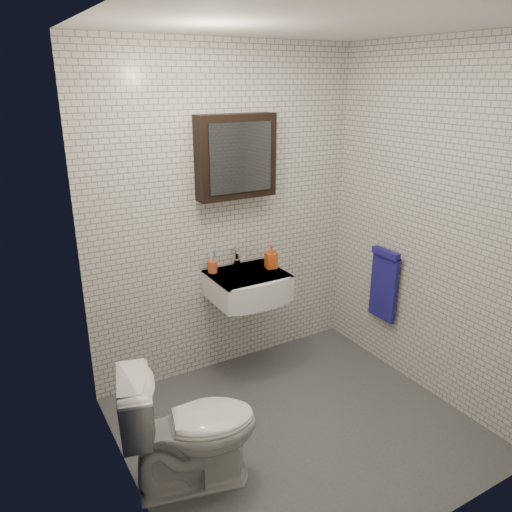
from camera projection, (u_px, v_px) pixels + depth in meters
name	position (u px, v px, depth m)	size (l,w,h in m)	color
ground	(297.00, 427.00, 3.38)	(2.20, 2.00, 0.01)	#484B4F
room_shell	(304.00, 218.00, 2.89)	(2.22, 2.02, 2.51)	silver
washbasin	(250.00, 287.00, 3.74)	(0.55, 0.50, 0.20)	white
faucet	(237.00, 259.00, 3.85)	(0.06, 0.20, 0.15)	silver
mirror_cabinet	(236.00, 157.00, 3.58)	(0.60, 0.15, 0.60)	black
towel_rail	(384.00, 282.00, 3.91)	(0.09, 0.30, 0.58)	silver
toothbrush_cup	(213.00, 266.00, 3.75)	(0.09, 0.09, 0.20)	#BC4D2F
soap_bottle	(271.00, 257.00, 3.82)	(0.08, 0.09, 0.18)	orange
toilet	(190.00, 427.00, 2.80)	(0.43, 0.75, 0.76)	white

